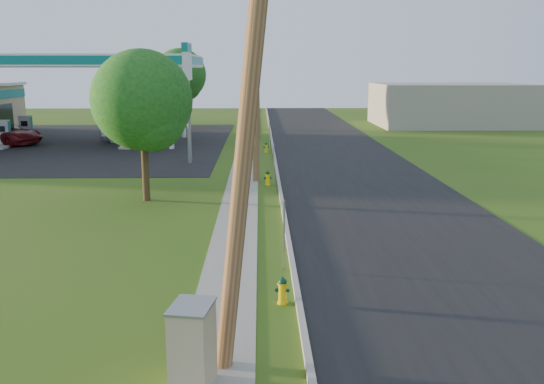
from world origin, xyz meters
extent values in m
plane|color=#295512|center=(0.00, 0.00, 0.00)|extent=(140.00, 140.00, 0.00)
cube|color=black|center=(4.50, 10.00, 0.01)|extent=(8.00, 120.00, 0.02)
cube|color=#9B988F|center=(0.50, 10.00, 0.07)|extent=(0.15, 120.00, 0.15)
cube|color=gray|center=(-1.25, 10.00, 0.01)|extent=(1.50, 120.00, 0.03)
cube|color=black|center=(-16.00, 32.00, 0.01)|extent=(26.00, 28.00, 0.02)
cylinder|color=brown|center=(-0.60, -1.00, 4.75)|extent=(1.31, 0.32, 9.48)
cylinder|color=brown|center=(-0.60, 17.00, 4.90)|extent=(0.32, 0.32, 9.80)
cylinder|color=brown|center=(-0.60, 35.00, 4.75)|extent=(0.49, 0.32, 9.50)
cube|color=brown|center=(-0.60, 35.00, 8.50)|extent=(1.40, 0.10, 0.12)
cube|color=gray|center=(0.25, 4.20, 1.00)|extent=(0.05, 0.04, 2.00)
cube|color=gray|center=(0.25, 16.00, 1.00)|extent=(0.05, 0.04, 2.00)
cube|color=gray|center=(0.25, 28.20, 1.00)|extent=(0.05, 0.04, 2.00)
cylinder|color=silver|center=(-6.50, 28.70, 2.75)|extent=(0.36, 0.36, 5.50)
cylinder|color=silver|center=(-6.50, 35.30, 2.75)|extent=(0.36, 0.36, 5.50)
cube|color=silver|center=(-14.00, 32.00, 5.95)|extent=(18.00, 9.00, 0.90)
cube|color=#08716D|center=(-14.00, 32.00, 5.95)|extent=(18.15, 9.15, 0.63)
cube|color=silver|center=(-14.00, 32.00, 5.63)|extent=(18.18, 9.18, 0.10)
cube|color=#9B988F|center=(-18.50, 30.00, 0.09)|extent=(1.20, 3.20, 0.18)
cube|color=#9EA0A3|center=(-18.50, 30.00, 1.05)|extent=(0.90, 0.50, 1.70)
cube|color=#08716D|center=(-18.50, 30.00, 1.05)|extent=(0.94, 0.40, 1.50)
cube|color=black|center=(-18.50, 29.73, 1.30)|extent=(0.50, 0.02, 0.40)
cube|color=#9B988F|center=(-9.50, 30.00, 0.09)|extent=(1.20, 3.20, 0.18)
cube|color=#9EA0A3|center=(-9.50, 30.00, 1.05)|extent=(0.90, 0.50, 1.70)
cube|color=#08716D|center=(-9.50, 30.00, 1.05)|extent=(0.94, 0.40, 1.50)
cube|color=black|center=(-9.50, 29.73, 1.30)|extent=(0.50, 0.02, 0.40)
cube|color=#9B988F|center=(-18.50, 34.00, 0.09)|extent=(1.20, 3.20, 0.18)
cube|color=#9EA0A3|center=(-18.50, 34.00, 1.05)|extent=(0.90, 0.50, 1.70)
cube|color=#08716D|center=(-18.50, 34.00, 1.05)|extent=(0.94, 0.40, 1.50)
cube|color=black|center=(-18.50, 33.73, 1.30)|extent=(0.50, 0.02, 0.40)
cube|color=#9B988F|center=(-9.50, 34.00, 0.09)|extent=(1.20, 3.20, 0.18)
cube|color=#9EA0A3|center=(-9.50, 34.00, 1.05)|extent=(0.90, 0.50, 1.70)
cube|color=#08716D|center=(-9.50, 34.00, 1.05)|extent=(0.94, 0.40, 1.50)
cube|color=black|center=(-9.50, 33.73, 1.30)|extent=(0.50, 0.02, 0.40)
cylinder|color=gray|center=(-4.50, 22.50, 2.50)|extent=(0.24, 0.24, 5.00)
cube|color=silver|center=(-4.50, 22.50, 5.80)|extent=(0.30, 2.00, 2.00)
cube|color=#08716D|center=(-4.50, 22.50, 6.60)|extent=(0.34, 2.04, 0.50)
cube|color=#9E948A|center=(18.00, 45.00, 2.00)|extent=(14.00, 10.00, 4.00)
cylinder|color=#392816|center=(-5.20, 12.94, 1.61)|extent=(0.30, 0.30, 3.23)
sphere|color=#164818|center=(-5.20, 12.94, 4.20)|extent=(4.13, 4.13, 4.13)
sphere|color=#164818|center=(-4.80, 12.64, 3.55)|extent=(2.84, 2.84, 2.84)
cylinder|color=#392816|center=(-7.74, 43.28, 1.88)|extent=(0.30, 0.30, 3.75)
sphere|color=#164818|center=(-7.74, 43.28, 4.88)|extent=(4.80, 4.80, 4.80)
sphere|color=#164818|center=(-7.34, 42.98, 4.13)|extent=(3.30, 3.30, 3.30)
cylinder|color=#E5BA0C|center=(0.12, 1.91, 0.03)|extent=(0.25, 0.25, 0.05)
cylinder|color=#E5BA0C|center=(0.12, 1.91, 0.27)|extent=(0.20, 0.20, 0.54)
cylinder|color=#E5BA0C|center=(0.12, 1.91, 0.50)|extent=(0.25, 0.25, 0.04)
sphere|color=#08321C|center=(0.12, 1.91, 0.54)|extent=(0.21, 0.21, 0.21)
cylinder|color=#08321C|center=(0.12, 1.91, 0.64)|extent=(0.04, 0.04, 0.05)
cylinder|color=#08321C|center=(0.09, 1.79, 0.34)|extent=(0.12, 0.13, 0.10)
cylinder|color=#08321C|center=(0.00, 1.95, 0.34)|extent=(0.11, 0.10, 0.08)
cylinder|color=#08321C|center=(0.24, 1.88, 0.34)|extent=(0.11, 0.10, 0.08)
cylinder|color=yellow|center=(-0.04, 15.99, 0.03)|extent=(0.26, 0.26, 0.06)
cylinder|color=yellow|center=(-0.04, 15.99, 0.28)|extent=(0.21, 0.21, 0.56)
cylinder|color=yellow|center=(-0.04, 15.99, 0.53)|extent=(0.26, 0.26, 0.04)
sphere|color=#043216|center=(-0.04, 15.99, 0.56)|extent=(0.22, 0.22, 0.22)
cylinder|color=#043216|center=(-0.04, 15.99, 0.68)|extent=(0.05, 0.05, 0.06)
cylinder|color=#043216|center=(-0.02, 15.86, 0.36)|extent=(0.12, 0.13, 0.10)
cylinder|color=#043216|center=(-0.17, 15.97, 0.36)|extent=(0.10, 0.10, 0.08)
cylinder|color=#043216|center=(0.09, 16.00, 0.36)|extent=(0.10, 0.10, 0.08)
cylinder|color=gold|center=(0.01, 26.90, 0.03)|extent=(0.25, 0.25, 0.05)
cylinder|color=gold|center=(0.01, 26.90, 0.27)|extent=(0.20, 0.20, 0.55)
cylinder|color=gold|center=(0.01, 26.90, 0.51)|extent=(0.25, 0.25, 0.04)
sphere|color=#083717|center=(0.01, 26.90, 0.55)|extent=(0.21, 0.21, 0.21)
cylinder|color=#083717|center=(0.01, 26.90, 0.65)|extent=(0.05, 0.05, 0.05)
cylinder|color=#083717|center=(0.06, 26.78, 0.35)|extent=(0.14, 0.14, 0.10)
cylinder|color=#083717|center=(-0.11, 26.84, 0.35)|extent=(0.12, 0.11, 0.08)
cylinder|color=#083717|center=(0.12, 26.95, 0.35)|extent=(0.12, 0.11, 0.08)
cube|color=tan|center=(-1.58, -1.72, 0.75)|extent=(0.78, 0.96, 1.50)
cube|color=gray|center=(-1.58, -1.72, 1.52)|extent=(0.83, 1.01, 0.04)
imported|color=maroon|center=(-18.99, 31.28, 0.79)|extent=(6.29, 4.69, 1.59)
imported|color=silver|center=(-9.91, 32.49, 0.81)|extent=(4.77, 1.99, 1.61)
camera|label=1|loc=(-0.39, -10.87, 5.48)|focal=38.00mm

